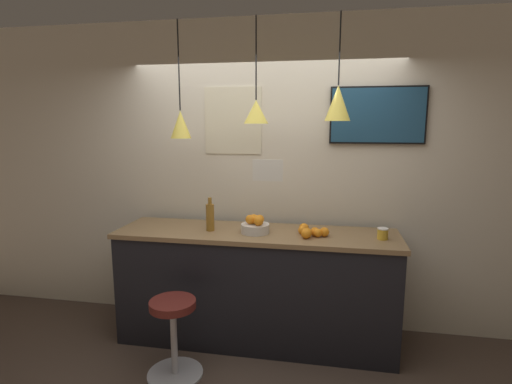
# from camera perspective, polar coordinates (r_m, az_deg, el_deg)

# --- Properties ---
(ground_plane) EXTENTS (14.00, 14.00, 0.00)m
(ground_plane) POSITION_cam_1_polar(r_m,az_deg,el_deg) (3.42, -1.93, -24.99)
(ground_plane) COLOR #47382D
(back_wall) EXTENTS (8.00, 0.06, 2.90)m
(back_wall) POSITION_cam_1_polar(r_m,az_deg,el_deg) (3.83, 1.18, 2.33)
(back_wall) COLOR beige
(back_wall) RESTS_ON ground_plane
(service_counter) EXTENTS (2.45, 0.65, 1.02)m
(service_counter) POSITION_cam_1_polar(r_m,az_deg,el_deg) (3.66, 0.00, -13.32)
(service_counter) COLOR black
(service_counter) RESTS_ON ground_plane
(bar_stool) EXTENTS (0.43, 0.43, 0.62)m
(bar_stool) POSITION_cam_1_polar(r_m,az_deg,el_deg) (3.30, -11.70, -18.48)
(bar_stool) COLOR #B7B7BC
(bar_stool) RESTS_ON ground_plane
(fruit_bowl) EXTENTS (0.24, 0.24, 0.16)m
(fruit_bowl) POSITION_cam_1_polar(r_m,az_deg,el_deg) (3.43, -0.07, -4.76)
(fruit_bowl) COLOR beige
(fruit_bowl) RESTS_ON service_counter
(orange_pile) EXTENTS (0.26, 0.26, 0.09)m
(orange_pile) POSITION_cam_1_polar(r_m,az_deg,el_deg) (3.37, 7.78, -5.63)
(orange_pile) COLOR orange
(orange_pile) RESTS_ON service_counter
(juice_bottle) EXTENTS (0.07, 0.07, 0.30)m
(juice_bottle) POSITION_cam_1_polar(r_m,az_deg,el_deg) (3.52, -6.57, -3.52)
(juice_bottle) COLOR olive
(juice_bottle) RESTS_ON service_counter
(spread_jar) EXTENTS (0.09, 0.09, 0.09)m
(spread_jar) POSITION_cam_1_polar(r_m,az_deg,el_deg) (3.42, 17.64, -5.69)
(spread_jar) COLOR gold
(spread_jar) RESTS_ON service_counter
(pendant_lamp_left) EXTENTS (0.18, 0.18, 0.98)m
(pendant_lamp_left) POSITION_cam_1_polar(r_m,az_deg,el_deg) (3.55, -10.72, 9.56)
(pendant_lamp_left) COLOR black
(pendant_lamp_middle) EXTENTS (0.20, 0.20, 0.86)m
(pendant_lamp_middle) POSITION_cam_1_polar(r_m,az_deg,el_deg) (3.37, 0.01, 11.46)
(pendant_lamp_middle) COLOR black
(pendant_lamp_right) EXTENTS (0.20, 0.20, 0.84)m
(pendant_lamp_right) POSITION_cam_1_polar(r_m,az_deg,el_deg) (3.32, 11.62, 12.36)
(pendant_lamp_right) COLOR black
(mounted_tv) EXTENTS (0.82, 0.04, 0.50)m
(mounted_tv) POSITION_cam_1_polar(r_m,az_deg,el_deg) (3.72, 16.98, 10.44)
(mounted_tv) COLOR black
(hanging_menu_board) EXTENTS (0.24, 0.01, 0.17)m
(hanging_menu_board) POSITION_cam_1_polar(r_m,az_deg,el_deg) (3.12, 1.68, 3.11)
(hanging_menu_board) COLOR silver
(wall_poster) EXTENTS (0.54, 0.01, 0.62)m
(wall_poster) POSITION_cam_1_polar(r_m,az_deg,el_deg) (3.82, -3.33, 10.12)
(wall_poster) COLOR beige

